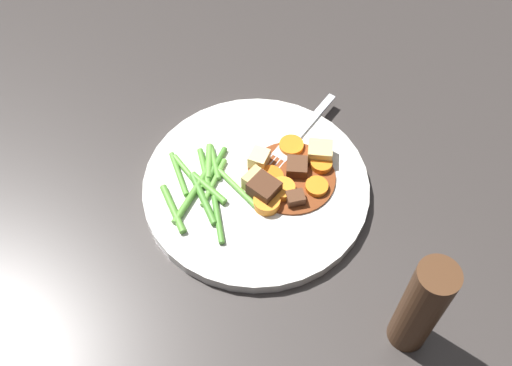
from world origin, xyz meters
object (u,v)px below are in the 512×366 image
at_px(potato_chunk_0, 259,159).
at_px(meat_chunk_1, 297,167).
at_px(carrot_slice_5, 317,187).
at_px(fork, 295,139).
at_px(carrot_slice_2, 282,189).
at_px(meat_chunk_0, 295,199).
at_px(potato_chunk_1, 253,183).
at_px(carrot_slice_4, 269,176).
at_px(carrot_slice_3, 321,164).
at_px(dinner_plate, 256,187).
at_px(potato_chunk_2, 320,152).
at_px(carrot_slice_1, 267,202).
at_px(pepper_mill, 421,307).
at_px(meat_chunk_2, 264,190).
at_px(carrot_slice_0, 291,146).

xyz_separation_m(potato_chunk_0, meat_chunk_1, (0.04, -0.02, -0.00)).
xyz_separation_m(carrot_slice_5, fork, (-0.01, 0.08, -0.00)).
height_order(carrot_slice_2, meat_chunk_0, meat_chunk_0).
bearing_deg(potato_chunk_1, carrot_slice_5, -11.20).
relative_size(potato_chunk_1, meat_chunk_0, 1.33).
bearing_deg(carrot_slice_4, carrot_slice_5, -26.61).
distance_m(carrot_slice_3, carrot_slice_4, 0.07).
xyz_separation_m(potato_chunk_1, fork, (0.07, 0.07, -0.01)).
height_order(dinner_plate, meat_chunk_0, meat_chunk_0).
bearing_deg(carrot_slice_5, potato_chunk_2, 72.28).
relative_size(meat_chunk_1, fork, 0.19).
distance_m(carrot_slice_3, meat_chunk_1, 0.03).
bearing_deg(carrot_slice_1, potato_chunk_1, 114.06).
distance_m(carrot_slice_1, carrot_slice_4, 0.04).
bearing_deg(pepper_mill, meat_chunk_2, 121.99).
height_order(carrot_slice_3, pepper_mill, pepper_mill).
xyz_separation_m(dinner_plate, pepper_mill, (0.13, -0.21, 0.07)).
bearing_deg(meat_chunk_2, carrot_slice_2, 1.70).
xyz_separation_m(dinner_plate, meat_chunk_2, (0.01, -0.02, 0.02)).
relative_size(carrot_slice_5, potato_chunk_2, 0.93).
relative_size(potato_chunk_2, fork, 0.22).
distance_m(dinner_plate, meat_chunk_1, 0.06).
relative_size(carrot_slice_5, pepper_mill, 0.19).
xyz_separation_m(meat_chunk_0, meat_chunk_1, (0.01, 0.04, 0.00)).
relative_size(potato_chunk_1, fork, 0.21).
bearing_deg(carrot_slice_3, potato_chunk_2, 84.11).
bearing_deg(carrot_slice_0, carrot_slice_5, -75.99).
xyz_separation_m(carrot_slice_2, potato_chunk_0, (-0.02, 0.05, 0.00)).
height_order(carrot_slice_0, carrot_slice_1, carrot_slice_1).
height_order(carrot_slice_2, potato_chunk_1, potato_chunk_1).
bearing_deg(potato_chunk_2, fork, 125.89).
distance_m(carrot_slice_1, carrot_slice_5, 0.07).
relative_size(carrot_slice_1, carrot_slice_4, 0.95).
height_order(meat_chunk_1, pepper_mill, pepper_mill).
relative_size(carrot_slice_1, potato_chunk_1, 1.16).
height_order(dinner_plate, carrot_slice_0, carrot_slice_0).
bearing_deg(carrot_slice_3, meat_chunk_0, -133.55).
distance_m(carrot_slice_1, meat_chunk_1, 0.06).
bearing_deg(fork, carrot_slice_0, -122.51).
relative_size(carrot_slice_5, meat_chunk_1, 1.08).
relative_size(meat_chunk_0, meat_chunk_2, 0.65).
xyz_separation_m(carrot_slice_1, meat_chunk_0, (0.03, -0.00, 0.00)).
bearing_deg(potato_chunk_0, meat_chunk_1, -23.76).
bearing_deg(meat_chunk_0, meat_chunk_1, 75.41).
xyz_separation_m(carrot_slice_3, carrot_slice_4, (-0.07, -0.01, -0.00)).
distance_m(carrot_slice_0, carrot_slice_2, 0.07).
relative_size(dinner_plate, potato_chunk_0, 11.41).
bearing_deg(dinner_plate, carrot_slice_0, 40.15).
xyz_separation_m(carrot_slice_1, potato_chunk_1, (-0.01, 0.03, 0.01)).
height_order(carrot_slice_2, carrot_slice_4, carrot_slice_2).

